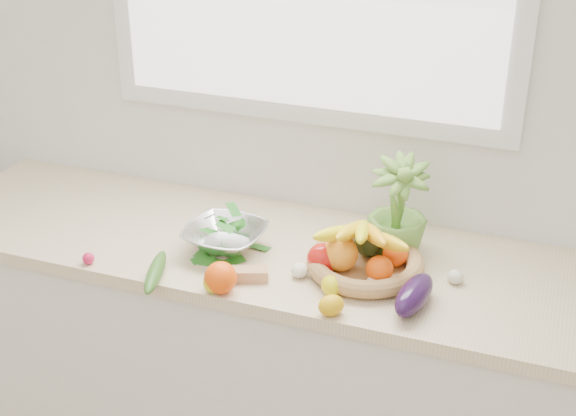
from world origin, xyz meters
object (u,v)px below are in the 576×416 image
(eggplant, at_px, (414,295))
(apple, at_px, (323,259))
(cucumber, at_px, (155,272))
(potted_herb, at_px, (398,209))
(fruit_basket, at_px, (364,256))
(colander_with_spinach, at_px, (225,232))

(eggplant, bearing_deg, apple, 163.06)
(cucumber, xyz_separation_m, potted_herb, (0.60, 0.38, 0.12))
(apple, relative_size, eggplant, 0.45)
(fruit_basket, xyz_separation_m, colander_with_spinach, (-0.42, -0.03, 0.01))
(cucumber, bearing_deg, colander_with_spinach, 60.37)
(cucumber, bearing_deg, fruit_basket, 23.75)
(colander_with_spinach, bearing_deg, eggplant, -10.14)
(potted_herb, bearing_deg, eggplant, -67.38)
(apple, height_order, potted_herb, potted_herb)
(cucumber, bearing_deg, eggplant, 8.45)
(eggplant, distance_m, fruit_basket, 0.22)
(apple, xyz_separation_m, eggplant, (0.28, -0.09, -0.01))
(fruit_basket, bearing_deg, apple, -156.97)
(potted_herb, height_order, colander_with_spinach, potted_herb)
(eggplant, bearing_deg, fruit_basket, 142.52)
(colander_with_spinach, bearing_deg, cucumber, -119.63)
(potted_herb, bearing_deg, cucumber, -147.39)
(cucumber, height_order, colander_with_spinach, colander_with_spinach)
(eggplant, xyz_separation_m, potted_herb, (-0.11, 0.28, 0.10))
(apple, xyz_separation_m, potted_herb, (0.17, 0.19, 0.10))
(fruit_basket, bearing_deg, eggplant, -37.48)
(eggplant, relative_size, fruit_basket, 0.51)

